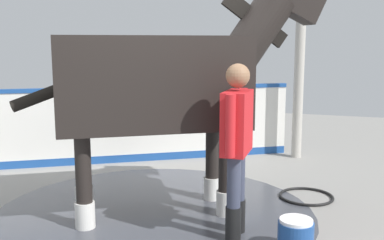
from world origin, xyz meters
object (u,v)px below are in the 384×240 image
Objects in this scene: horse at (164,82)px; handler at (237,139)px; wash_bucket at (296,235)px; hose_coil at (306,196)px.

handler is (-0.40, -0.89, -0.48)m from horse.
wash_bucket is (-0.55, -1.47, -1.29)m from horse.
wash_bucket reaches higher than hose_coil.
handler is 1.01m from wash_bucket.
handler is at bearing -56.16° from horse.
horse is 9.22× the size of wash_bucket.
horse is at bearing 123.40° from hose_coil.
horse is 2.24m from hose_coil.
handler is at bearing 157.36° from hose_coil.
horse reaches higher than handler.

